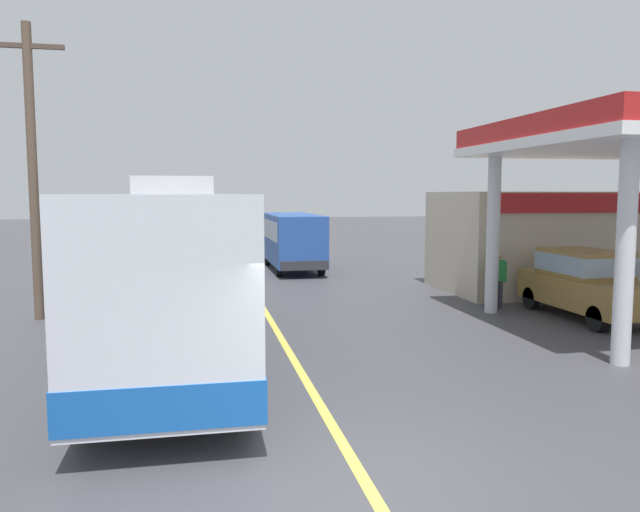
{
  "coord_description": "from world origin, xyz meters",
  "views": [
    {
      "loc": [
        -1.85,
        -6.71,
        3.33
      ],
      "look_at": [
        1.5,
        10.0,
        1.6
      ],
      "focal_mm": 34.41,
      "sensor_mm": 36.0,
      "label": 1
    }
  ],
  "objects_px": {
    "minibus_opposing_lane": "(293,237)",
    "car_trailing_behind_bus": "(185,239)",
    "car_at_pump": "(586,280)",
    "pedestrian_near_pump": "(498,277)",
    "coach_bus_main": "(175,273)"
  },
  "relations": [
    {
      "from": "coach_bus_main",
      "to": "minibus_opposing_lane",
      "type": "bearing_deg",
      "value": 71.59
    },
    {
      "from": "pedestrian_near_pump",
      "to": "car_trailing_behind_bus",
      "type": "bearing_deg",
      "value": 120.2
    },
    {
      "from": "car_at_pump",
      "to": "minibus_opposing_lane",
      "type": "relative_size",
      "value": 0.69
    },
    {
      "from": "pedestrian_near_pump",
      "to": "coach_bus_main",
      "type": "bearing_deg",
      "value": -159.0
    },
    {
      "from": "coach_bus_main",
      "to": "car_at_pump",
      "type": "xyz_separation_m",
      "value": [
        10.68,
        1.78,
        -0.71
      ]
    },
    {
      "from": "minibus_opposing_lane",
      "to": "car_trailing_behind_bus",
      "type": "distance_m",
      "value": 7.29
    },
    {
      "from": "pedestrian_near_pump",
      "to": "minibus_opposing_lane",
      "type": "bearing_deg",
      "value": 113.55
    },
    {
      "from": "coach_bus_main",
      "to": "minibus_opposing_lane",
      "type": "height_order",
      "value": "coach_bus_main"
    },
    {
      "from": "minibus_opposing_lane",
      "to": "car_trailing_behind_bus",
      "type": "relative_size",
      "value": 1.46
    },
    {
      "from": "car_at_pump",
      "to": "car_trailing_behind_bus",
      "type": "bearing_deg",
      "value": 121.92
    },
    {
      "from": "car_at_pump",
      "to": "pedestrian_near_pump",
      "type": "relative_size",
      "value": 2.53
    },
    {
      "from": "pedestrian_near_pump",
      "to": "car_trailing_behind_bus",
      "type": "relative_size",
      "value": 0.4
    },
    {
      "from": "coach_bus_main",
      "to": "car_at_pump",
      "type": "distance_m",
      "value": 10.85
    },
    {
      "from": "car_at_pump",
      "to": "pedestrian_near_pump",
      "type": "distance_m",
      "value": 2.38
    },
    {
      "from": "coach_bus_main",
      "to": "minibus_opposing_lane",
      "type": "xyz_separation_m",
      "value": [
        4.54,
        13.66,
        -0.25
      ]
    }
  ]
}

